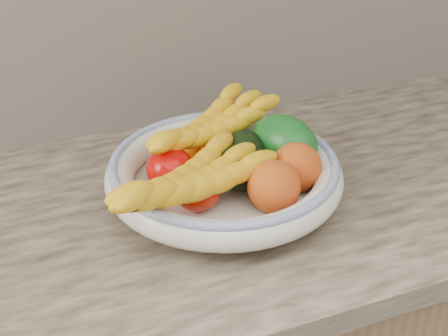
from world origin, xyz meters
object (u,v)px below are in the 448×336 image
banana_bunch_front (190,186)px  banana_bunch_back (210,131)px  green_mango (284,142)px  fruit_bowl (224,174)px

banana_bunch_front → banana_bunch_back: bearing=33.8°
green_mango → banana_bunch_back: (-0.11, 0.07, 0.01)m
fruit_bowl → green_mango: bearing=7.9°
fruit_bowl → green_mango: 0.12m
fruit_bowl → banana_bunch_back: 0.09m
fruit_bowl → banana_bunch_back: size_ratio=1.30×
green_mango → banana_bunch_front: green_mango is taller
fruit_bowl → banana_bunch_front: size_ratio=1.26×
green_mango → fruit_bowl: bearing=166.3°
fruit_bowl → green_mango: green_mango is taller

